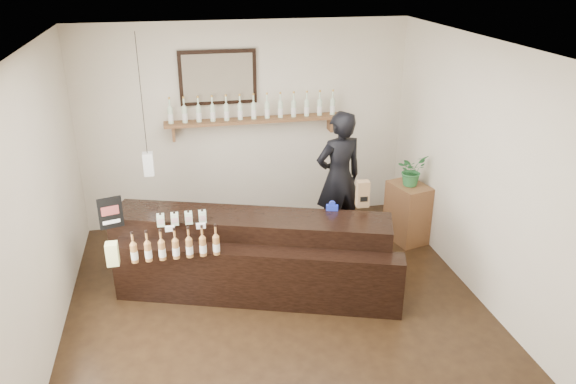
% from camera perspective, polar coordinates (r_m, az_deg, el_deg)
% --- Properties ---
extents(ground, '(5.00, 5.00, 0.00)m').
position_cam_1_polar(ground, '(6.17, -0.80, -12.41)').
color(ground, black).
rests_on(ground, ground).
extents(room_shell, '(5.00, 5.00, 5.00)m').
position_cam_1_polar(room_shell, '(5.36, -0.90, 2.56)').
color(room_shell, beige).
rests_on(room_shell, ground).
extents(back_wall_decor, '(2.66, 0.96, 1.69)m').
position_cam_1_polar(back_wall_decor, '(7.58, -5.38, 9.03)').
color(back_wall_decor, brown).
rests_on(back_wall_decor, ground).
extents(counter, '(3.17, 1.81, 1.03)m').
position_cam_1_polar(counter, '(6.41, -3.70, -6.61)').
color(counter, black).
rests_on(counter, ground).
extents(promo_sign, '(0.25, 0.09, 0.35)m').
position_cam_1_polar(promo_sign, '(6.22, -17.58, -2.04)').
color(promo_sign, black).
rests_on(promo_sign, counter).
extents(paper_bag, '(0.15, 0.12, 0.31)m').
position_cam_1_polar(paper_bag, '(6.50, 7.59, -0.18)').
color(paper_bag, olive).
rests_on(paper_bag, counter).
extents(tape_dispenser, '(0.14, 0.09, 0.11)m').
position_cam_1_polar(tape_dispenser, '(6.41, 4.51, -1.49)').
color(tape_dispenser, '#182AAA').
rests_on(tape_dispenser, counter).
extents(side_cabinet, '(0.52, 0.63, 0.79)m').
position_cam_1_polar(side_cabinet, '(7.66, 12.06, -2.04)').
color(side_cabinet, brown).
rests_on(side_cabinet, ground).
extents(potted_plant, '(0.47, 0.45, 0.41)m').
position_cam_1_polar(potted_plant, '(7.42, 12.44, 2.18)').
color(potted_plant, '#2C6E36').
rests_on(potted_plant, side_cabinet).
extents(shopkeeper, '(0.83, 0.64, 2.02)m').
position_cam_1_polar(shopkeeper, '(7.26, 5.21, 2.26)').
color(shopkeeper, black).
rests_on(shopkeeper, ground).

